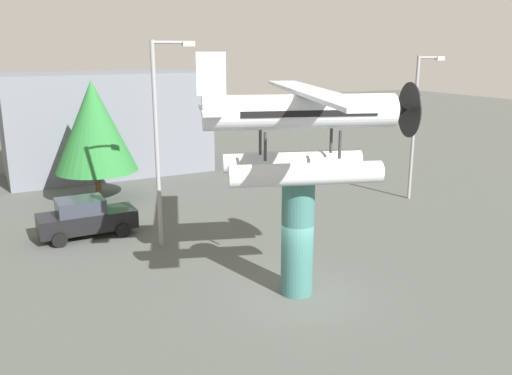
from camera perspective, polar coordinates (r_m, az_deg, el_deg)
ground_plane at (r=19.04m, az=4.29°, el=-11.03°), size 140.00×140.00×0.00m
display_pedestal at (r=18.25m, az=4.41°, el=-5.22°), size 1.10×1.10×4.10m
floatplane_monument at (r=17.38m, az=5.08°, el=6.43°), size 7.20×10.18×4.00m
car_mid_black at (r=25.23m, az=-17.59°, el=-3.03°), size 4.20×2.02×1.76m
streetlight_primary at (r=22.46m, az=-10.09°, el=5.89°), size 1.84×0.28×8.53m
streetlight_secondary at (r=30.83m, az=16.70°, el=7.12°), size 1.84×0.28×7.82m
storefront_building at (r=37.66m, az=-15.51°, el=6.59°), size 12.91×6.26×6.66m
tree_east at (r=30.47m, az=-16.78°, el=6.21°), size 4.42×4.42×6.57m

